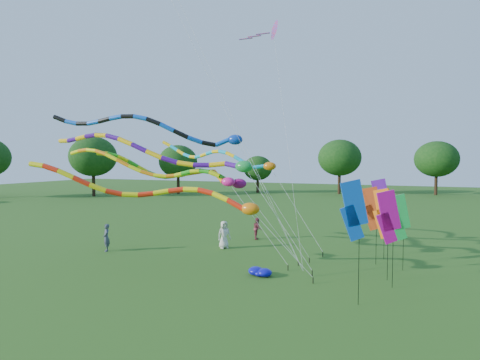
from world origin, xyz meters
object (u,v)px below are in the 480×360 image
at_px(person_a, 224,235).
at_px(person_b, 106,238).
at_px(person_c, 257,228).
at_px(blue_nylon_heap, 264,274).
at_px(tube_kite_red, 167,193).
at_px(tube_kite_orange, 164,169).

distance_m(person_a, person_b, 7.54).
bearing_deg(person_c, blue_nylon_heap, -179.80).
relative_size(blue_nylon_heap, person_c, 0.88).
bearing_deg(blue_nylon_heap, tube_kite_red, -161.00).
distance_m(tube_kite_red, tube_kite_orange, 3.83).
bearing_deg(person_b, tube_kite_orange, 47.64).
distance_m(blue_nylon_heap, person_b, 11.25).
xyz_separation_m(tube_kite_red, person_c, (1.13, 10.44, -3.39)).
height_order(tube_kite_orange, person_c, tube_kite_orange).
height_order(person_a, person_b, person_a).
bearing_deg(tube_kite_red, blue_nylon_heap, 7.33).
distance_m(person_b, person_c, 10.59).
bearing_deg(person_b, tube_kite_red, 23.57).
relative_size(person_b, person_c, 1.10).
bearing_deg(blue_nylon_heap, person_a, 131.06).
xyz_separation_m(tube_kite_orange, person_b, (-4.44, 0.12, -4.41)).
bearing_deg(person_c, tube_kite_red, 152.75).
relative_size(tube_kite_red, person_c, 8.74).
height_order(tube_kite_orange, person_b, tube_kite_orange).
relative_size(tube_kite_orange, blue_nylon_heap, 10.07).
bearing_deg(person_a, blue_nylon_heap, -97.85).
xyz_separation_m(blue_nylon_heap, person_a, (-4.49, 5.15, 0.74)).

